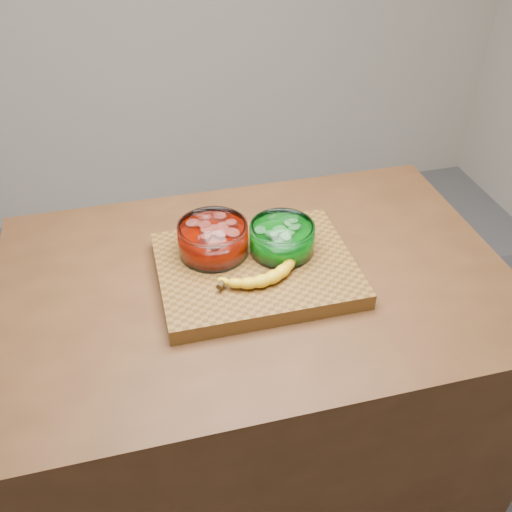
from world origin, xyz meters
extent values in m
plane|color=#5D5D62|center=(0.00, 0.00, 0.00)|extent=(3.50, 3.50, 0.00)
cube|color=#4F2E17|center=(0.00, 0.00, 0.45)|extent=(1.20, 0.80, 0.90)
cube|color=brown|center=(0.00, 0.00, 0.92)|extent=(0.45, 0.35, 0.04)
cylinder|color=white|center=(-0.09, 0.06, 0.98)|extent=(0.16, 0.16, 0.08)
cylinder|color=#A90E00|center=(-0.09, 0.06, 0.97)|extent=(0.14, 0.14, 0.04)
cylinder|color=#D65243|center=(-0.09, 0.06, 1.00)|extent=(0.13, 0.13, 0.02)
cylinder|color=white|center=(0.07, 0.03, 0.98)|extent=(0.15, 0.15, 0.07)
cylinder|color=#077F0F|center=(0.07, 0.03, 0.97)|extent=(0.13, 0.13, 0.04)
cylinder|color=#60C55C|center=(0.07, 0.03, 0.99)|extent=(0.12, 0.12, 0.02)
camera|label=1|loc=(-0.25, -0.99, 1.77)|focal=40.00mm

